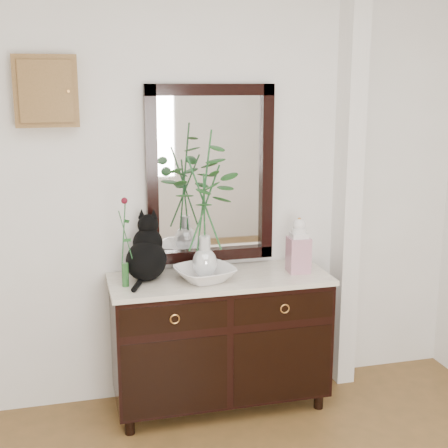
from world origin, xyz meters
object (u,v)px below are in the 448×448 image
object	(u,v)px
sideboard	(220,335)
cat	(146,248)
ginger_jar	(299,245)
lotus_bowl	(205,274)

from	to	relation	value
sideboard	cat	bearing A→B (deg)	171.04
sideboard	ginger_jar	world-z (taller)	ginger_jar
ginger_jar	cat	bearing A→B (deg)	174.54
sideboard	lotus_bowl	size ratio (longest dim) A/B	3.87
cat	lotus_bowl	size ratio (longest dim) A/B	1.13
lotus_bowl	sideboard	bearing A→B (deg)	26.24
lotus_bowl	ginger_jar	world-z (taller)	ginger_jar
sideboard	lotus_bowl	xyz separation A→B (m)	(-0.10, -0.05, 0.42)
cat	sideboard	bearing A→B (deg)	10.54
sideboard	ginger_jar	xyz separation A→B (m)	(0.50, -0.02, 0.55)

